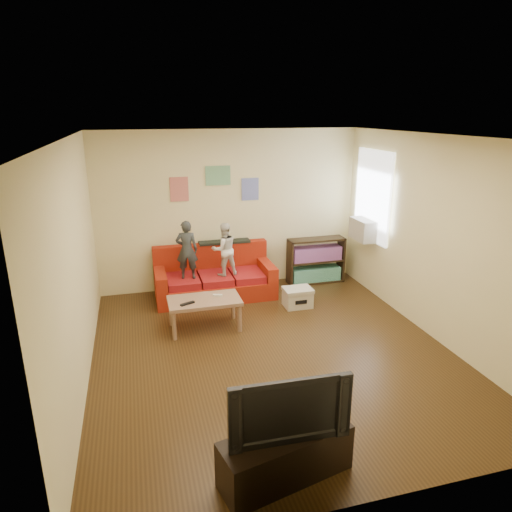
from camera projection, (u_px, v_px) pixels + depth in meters
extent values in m
cube|color=#402A12|center=(272.00, 351.00, 5.92)|extent=(4.50, 5.00, 0.01)
cube|color=white|center=(275.00, 136.00, 5.10)|extent=(4.50, 5.00, 0.01)
cube|color=beige|center=(230.00, 210.00, 7.82)|extent=(4.50, 0.01, 2.70)
cube|color=beige|center=(378.00, 353.00, 3.21)|extent=(4.50, 0.01, 2.70)
cube|color=beige|center=(75.00, 268.00, 4.95)|extent=(0.01, 5.00, 2.70)
cube|color=beige|center=(435.00, 239.00, 6.07)|extent=(0.01, 5.00, 2.70)
cube|color=#9D210E|center=(215.00, 288.00, 7.62)|extent=(1.95, 0.88, 0.29)
cube|color=#9D210E|center=(211.00, 258.00, 7.82)|extent=(1.95, 0.18, 0.54)
cube|color=#9D210E|center=(160.00, 278.00, 7.32)|extent=(0.18, 0.88, 0.24)
cube|color=#9D210E|center=(266.00, 269.00, 7.76)|extent=(0.18, 0.88, 0.24)
cube|color=maroon|center=(183.00, 281.00, 7.36)|extent=(0.51, 0.66, 0.12)
cube|color=maroon|center=(215.00, 278.00, 7.50)|extent=(0.51, 0.66, 0.12)
cube|color=maroon|center=(247.00, 275.00, 7.63)|extent=(0.51, 0.66, 0.12)
cube|color=black|center=(224.00, 242.00, 7.79)|extent=(0.88, 0.21, 0.04)
imported|color=#2C3134|center=(187.00, 250.00, 7.19)|extent=(0.39, 0.30, 0.95)
imported|color=silver|center=(224.00, 249.00, 7.35)|extent=(0.47, 0.39, 0.87)
cube|color=#987259|center=(204.00, 301.00, 6.41)|extent=(1.01, 0.56, 0.05)
cylinder|color=#987259|center=(174.00, 326.00, 6.15)|extent=(0.06, 0.06, 0.40)
cylinder|color=#987259|center=(240.00, 319.00, 6.38)|extent=(0.06, 0.06, 0.40)
cylinder|color=#987259|center=(171.00, 312.00, 6.57)|extent=(0.06, 0.06, 0.40)
cylinder|color=#987259|center=(233.00, 306.00, 6.80)|extent=(0.06, 0.06, 0.40)
cube|color=black|center=(187.00, 304.00, 6.22)|extent=(0.21, 0.13, 0.02)
cube|color=silver|center=(218.00, 295.00, 6.49)|extent=(0.14, 0.08, 0.03)
cube|color=black|center=(290.00, 263.00, 8.08)|extent=(0.03, 0.31, 0.82)
cube|color=black|center=(341.00, 258.00, 8.32)|extent=(0.03, 0.31, 0.82)
cube|color=black|center=(315.00, 281.00, 8.32)|extent=(1.02, 0.31, 0.03)
cube|color=black|center=(317.00, 239.00, 8.08)|extent=(1.02, 0.31, 0.03)
cube|color=black|center=(316.00, 260.00, 8.20)|extent=(0.96, 0.31, 0.03)
cube|color=teal|center=(315.00, 274.00, 8.28)|extent=(0.90, 0.26, 0.24)
cube|color=#783F8C|center=(316.00, 253.00, 8.16)|extent=(0.90, 0.26, 0.24)
cube|color=white|center=(373.00, 196.00, 7.49)|extent=(0.04, 1.08, 1.48)
cube|color=#B7B2A3|center=(364.00, 229.00, 7.63)|extent=(0.28, 0.55, 0.35)
cube|color=#D87266|center=(179.00, 189.00, 7.46)|extent=(0.30, 0.01, 0.40)
cube|color=#72B27F|center=(218.00, 176.00, 7.57)|extent=(0.42, 0.01, 0.32)
cube|color=#727FCC|center=(250.00, 189.00, 7.78)|extent=(0.30, 0.01, 0.38)
cube|color=beige|center=(298.00, 299.00, 7.24)|extent=(0.42, 0.32, 0.25)
cube|color=beige|center=(298.00, 290.00, 7.19)|extent=(0.45, 0.34, 0.05)
cube|color=black|center=(301.00, 302.00, 7.08)|extent=(0.19, 0.00, 0.06)
cube|color=black|center=(286.00, 456.00, 3.83)|extent=(1.19, 0.62, 0.43)
imported|color=black|center=(287.00, 405.00, 3.67)|extent=(1.01, 0.16, 0.58)
sphere|color=silver|center=(293.00, 300.00, 7.40)|extent=(0.11, 0.11, 0.11)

